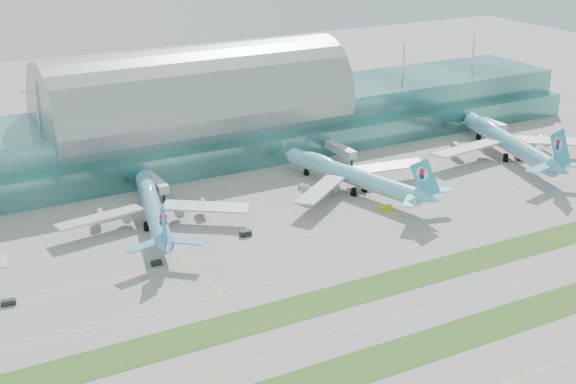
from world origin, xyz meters
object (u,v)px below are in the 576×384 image
terminal (197,120)px  airliner_b (153,208)px  airliner_d (509,141)px  airliner_c (351,174)px

terminal → airliner_b: (-39.88, -58.01, -8.37)m
terminal → airliner_d: bearing=-30.3°
airliner_b → airliner_d: size_ratio=0.87×
airliner_c → terminal: bearing=102.3°
airliner_c → airliner_d: bearing=-13.3°
terminal → airliner_d: 122.41m
airliner_b → airliner_c: (71.06, -4.69, 0.28)m
airliner_c → airliner_d: 74.31m
airliner_d → airliner_b: bearing=-166.7°
airliner_b → airliner_c: airliner_c is taller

